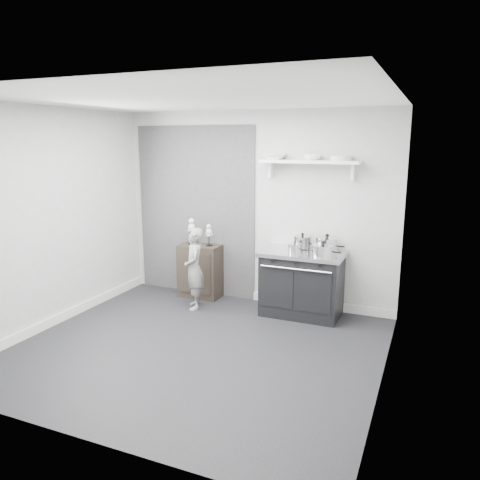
# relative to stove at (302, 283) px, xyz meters

# --- Properties ---
(ground) EXTENTS (4.00, 4.00, 0.00)m
(ground) POSITION_rel_stove_xyz_m (-0.80, -1.48, -0.44)
(ground) COLOR black
(ground) RESTS_ON ground
(room_shell) EXTENTS (4.02, 3.62, 2.71)m
(room_shell) POSITION_rel_stove_xyz_m (-0.89, -1.33, 1.20)
(room_shell) COLOR #A2A2A0
(room_shell) RESTS_ON ground
(wall_shelf) EXTENTS (1.30, 0.26, 0.24)m
(wall_shelf) POSITION_rel_stove_xyz_m (0.00, 0.20, 1.57)
(wall_shelf) COLOR white
(wall_shelf) RESTS_ON room_shell
(stove) EXTENTS (1.08, 0.67, 0.87)m
(stove) POSITION_rel_stove_xyz_m (0.00, 0.00, 0.00)
(stove) COLOR black
(stove) RESTS_ON ground
(side_cabinet) EXTENTS (0.61, 0.35, 0.79)m
(side_cabinet) POSITION_rel_stove_xyz_m (-1.59, 0.13, -0.04)
(side_cabinet) COLOR black
(side_cabinet) RESTS_ON ground
(child) EXTENTS (0.45, 0.49, 1.13)m
(child) POSITION_rel_stove_xyz_m (-1.43, -0.34, 0.13)
(child) COLOR slate
(child) RESTS_ON ground
(pot_back_left) EXTENTS (0.33, 0.24, 0.23)m
(pot_back_left) POSITION_rel_stove_xyz_m (-0.04, 0.13, 0.52)
(pot_back_left) COLOR silver
(pot_back_left) RESTS_ON stove
(pot_back_right) EXTENTS (0.38, 0.29, 0.24)m
(pot_back_right) POSITION_rel_stove_xyz_m (0.29, 0.11, 0.53)
(pot_back_right) COLOR silver
(pot_back_right) RESTS_ON stove
(pot_front_right) EXTENTS (0.37, 0.28, 0.20)m
(pot_front_right) POSITION_rel_stove_xyz_m (0.30, -0.15, 0.51)
(pot_front_right) COLOR silver
(pot_front_right) RESTS_ON stove
(pot_front_center) EXTENTS (0.27, 0.18, 0.16)m
(pot_front_center) POSITION_rel_stove_xyz_m (-0.06, -0.15, 0.50)
(pot_front_center) COLOR silver
(pot_front_center) RESTS_ON stove
(skeleton_full) EXTENTS (0.12, 0.08, 0.45)m
(skeleton_full) POSITION_rel_stove_xyz_m (-1.72, 0.13, 0.58)
(skeleton_full) COLOR beige
(skeleton_full) RESTS_ON side_cabinet
(skeleton_torso) EXTENTS (0.10, 0.07, 0.37)m
(skeleton_torso) POSITION_rel_stove_xyz_m (-1.44, 0.13, 0.54)
(skeleton_torso) COLOR beige
(skeleton_torso) RESTS_ON side_cabinet
(bowl_large) EXTENTS (0.30, 0.30, 0.07)m
(bowl_large) POSITION_rel_stove_xyz_m (-0.47, 0.19, 1.64)
(bowl_large) COLOR white
(bowl_large) RESTS_ON wall_shelf
(bowl_small) EXTENTS (0.22, 0.22, 0.07)m
(bowl_small) POSITION_rel_stove_xyz_m (0.04, 0.19, 1.64)
(bowl_small) COLOR white
(bowl_small) RESTS_ON wall_shelf
(plate_stack) EXTENTS (0.27, 0.27, 0.06)m
(plate_stack) POSITION_rel_stove_xyz_m (0.40, 0.19, 1.63)
(plate_stack) COLOR silver
(plate_stack) RESTS_ON wall_shelf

